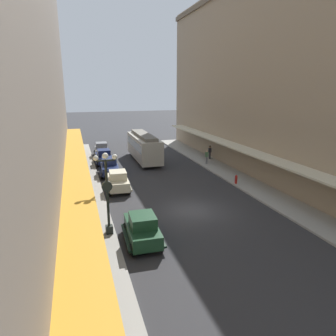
# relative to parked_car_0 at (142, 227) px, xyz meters

# --- Properties ---
(ground_plane) EXTENTS (200.00, 200.00, 0.00)m
(ground_plane) POSITION_rel_parked_car_0_xyz_m (4.60, 3.59, -0.94)
(ground_plane) COLOR #2D2D30
(sidewalk_left) EXTENTS (3.00, 60.00, 0.15)m
(sidewalk_left) POSITION_rel_parked_car_0_xyz_m (-2.90, 3.59, -0.87)
(sidewalk_left) COLOR #99968E
(sidewalk_left) RESTS_ON ground
(sidewalk_right) EXTENTS (3.00, 60.00, 0.15)m
(sidewalk_right) POSITION_rel_parked_car_0_xyz_m (12.10, 3.59, -0.87)
(sidewalk_right) COLOR #99968E
(sidewalk_right) RESTS_ON ground
(building_row_left) EXTENTS (4.30, 60.00, 25.41)m
(building_row_left) POSITION_rel_parked_car_0_xyz_m (-5.64, 3.59, 11.75)
(building_row_left) COLOR slate
(building_row_left) RESTS_ON ground
(building_row_right) EXTENTS (4.30, 60.00, 20.07)m
(building_row_right) POSITION_rel_parked_car_0_xyz_m (14.84, 3.59, 9.09)
(building_row_right) COLOR gray
(building_row_right) RESTS_ON ground
(parked_car_0) EXTENTS (2.27, 4.31, 1.84)m
(parked_car_0) POSITION_rel_parked_car_0_xyz_m (0.00, 0.00, 0.00)
(parked_car_0) COLOR #193D23
(parked_car_0) RESTS_ON ground
(parked_car_1) EXTENTS (2.23, 4.29, 1.84)m
(parked_car_1) POSITION_rel_parked_car_0_xyz_m (-0.09, 24.58, 0.00)
(parked_car_1) COLOR slate
(parked_car_1) RESTS_ON ground
(parked_car_2) EXTENTS (2.30, 4.32, 1.84)m
(parked_car_2) POSITION_rel_parked_car_0_xyz_m (-0.01, 9.93, 0.00)
(parked_car_2) COLOR beige
(parked_car_2) RESTS_ON ground
(parked_car_3) EXTENTS (2.28, 4.31, 1.84)m
(parked_car_3) POSITION_rel_parked_car_0_xyz_m (-0.15, 15.21, 0.00)
(parked_car_3) COLOR #19234C
(parked_car_3) RESTS_ON ground
(parked_car_4) EXTENTS (2.18, 4.27, 1.84)m
(parked_car_4) POSITION_rel_parked_car_0_xyz_m (-0.26, 20.11, 0.00)
(parked_car_4) COLOR #19234C
(parked_car_4) RESTS_ON ground
(streetcar) EXTENTS (2.57, 9.61, 3.46)m
(streetcar) POSITION_rel_parked_car_0_xyz_m (4.78, 20.38, 0.96)
(streetcar) COLOR #ADA899
(streetcar) RESTS_ON ground
(lamp_post_with_clock) EXTENTS (1.42, 0.44, 5.16)m
(lamp_post_with_clock) POSITION_rel_parked_car_0_xyz_m (-1.80, 1.46, 2.04)
(lamp_post_with_clock) COLOR black
(lamp_post_with_clock) RESTS_ON sidewalk_left
(fire_hydrant) EXTENTS (0.24, 0.24, 0.82)m
(fire_hydrant) POSITION_rel_parked_car_0_xyz_m (10.95, 8.14, -0.38)
(fire_hydrant) COLOR #B21E19
(fire_hydrant) RESTS_ON sidewalk_right
(pedestrian_0) EXTENTS (0.36, 0.28, 1.67)m
(pedestrian_0) POSITION_rel_parked_car_0_xyz_m (12.91, 18.28, 0.07)
(pedestrian_0) COLOR #2D2D33
(pedestrian_0) RESTS_ON sidewalk_right
(pedestrian_1) EXTENTS (0.36, 0.28, 1.67)m
(pedestrian_1) POSITION_rel_parked_car_0_xyz_m (-3.28, 4.31, 0.07)
(pedestrian_1) COLOR #4C4238
(pedestrian_1) RESTS_ON sidewalk_left
(pedestrian_2) EXTENTS (0.36, 0.24, 1.64)m
(pedestrian_2) POSITION_rel_parked_car_0_xyz_m (-3.07, 12.51, 0.05)
(pedestrian_2) COLOR slate
(pedestrian_2) RESTS_ON sidewalk_left
(pedestrian_3) EXTENTS (0.36, 0.24, 1.64)m
(pedestrian_3) POSITION_rel_parked_car_0_xyz_m (11.45, 16.03, 0.05)
(pedestrian_3) COLOR slate
(pedestrian_3) RESTS_ON sidewalk_right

